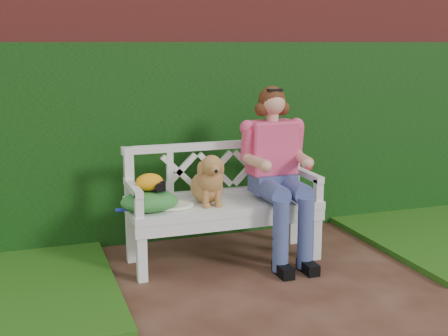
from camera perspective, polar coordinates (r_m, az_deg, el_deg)
name	(u,v)px	position (r m, az deg, el deg)	size (l,w,h in m)	color
ground	(301,306)	(4.07, 7.33, -12.87)	(60.00, 60.00, 0.00)	#34190F
brick_wall	(211,109)	(5.50, -1.21, 5.62)	(10.00, 0.30, 2.20)	maroon
ivy_hedge	(219,140)	(5.32, -0.47, 2.71)	(10.00, 0.18, 1.70)	#1A4C12
garden_bench	(224,231)	(4.74, 0.00, -6.04)	(1.58, 0.60, 0.48)	white
seated_woman	(274,176)	(4.76, 4.77, -0.74)	(0.56, 0.75, 1.33)	#D84F68
dog	(208,178)	(4.58, -1.56, -0.96)	(0.27, 0.36, 0.40)	tan
tennis_racket	(169,206)	(4.53, -5.30, -3.59)	(0.62, 0.26, 0.03)	silver
green_bag	(149,201)	(4.45, -7.11, -3.12)	(0.43, 0.33, 0.15)	green
camera_item	(158,185)	(4.44, -6.34, -1.66)	(0.11, 0.08, 0.08)	black
baseball_glove	(149,182)	(4.44, -7.12, -1.34)	(0.20, 0.15, 0.13)	orange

